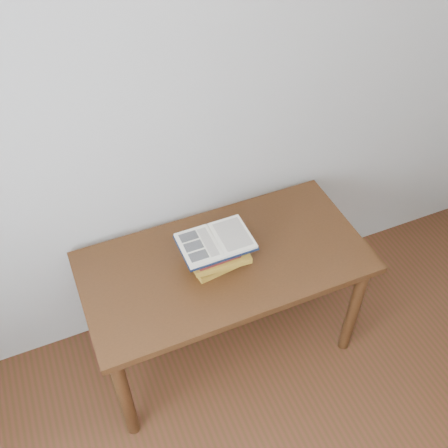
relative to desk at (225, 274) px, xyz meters
name	(u,v)px	position (x,y,z in m)	size (l,w,h in m)	color
desk	(225,274)	(0.00, 0.00, 0.00)	(1.31, 0.65, 0.70)	#422410
book_stack	(217,254)	(-0.04, 0.00, 0.16)	(0.27, 0.22, 0.12)	olive
open_book	(216,241)	(-0.04, 0.01, 0.24)	(0.32, 0.22, 0.03)	black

